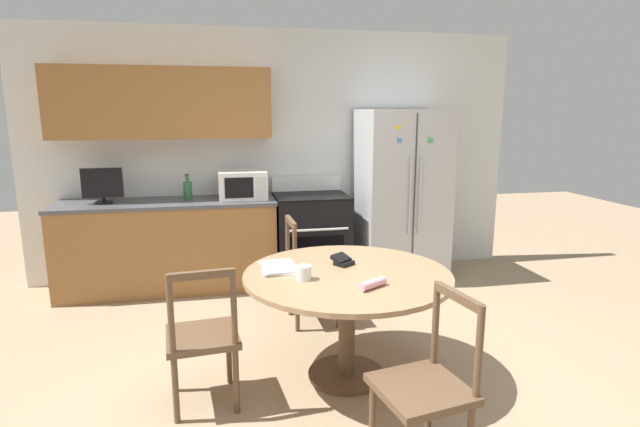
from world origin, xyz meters
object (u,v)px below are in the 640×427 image
oven_range (311,237)px  microwave (243,185)px  dining_chair_near (426,387)px  candle_glass (304,274)px  countertop_tv (102,185)px  wallet (342,261)px  dining_chair_far (310,272)px  counter_bottle (188,190)px  refrigerator (400,195)px  dining_chair_left (203,338)px

oven_range → microwave: size_ratio=2.29×
dining_chair_near → candle_glass: (-0.46, 0.85, 0.34)m
countertop_tv → wallet: (1.89, -1.82, -0.32)m
countertop_tv → dining_chair_far: size_ratio=0.41×
dining_chair_far → candle_glass: 1.09m
oven_range → counter_bottle: size_ratio=4.31×
refrigerator → microwave: refrigerator is taller
countertop_tv → counter_bottle: bearing=7.4°
dining_chair_near → dining_chair_far: 1.88m
microwave → dining_chair_left: size_ratio=0.52×
microwave → dining_chair_near: (0.72, -2.92, -0.61)m
refrigerator → countertop_tv: size_ratio=4.83×
wallet → oven_range: bearing=86.1°
countertop_tv → dining_chair_left: 2.43m
oven_range → counter_bottle: counter_bottle is taller
oven_range → dining_chair_near: oven_range is taller
microwave → countertop_tv: size_ratio=1.28×
candle_glass → wallet: candle_glass is taller
dining_chair_far → wallet: bearing=4.9°
microwave → countertop_tv: bearing=-180.0°
microwave → refrigerator: bearing=-2.4°
dining_chair_left → candle_glass: size_ratio=9.46×
dining_chair_far → wallet: size_ratio=5.22×
oven_range → dining_chair_near: size_ratio=1.20×
counter_bottle → dining_chair_far: (1.03, -1.16, -0.56)m
refrigerator → wallet: size_ratio=10.32×
dining_chair_far → wallet: dining_chair_far is taller
microwave → counter_bottle: 0.55m
dining_chair_far → refrigerator: bearing=129.0°
dining_chair_far → candle_glass: size_ratio=9.46×
oven_range → countertop_tv: size_ratio=2.92×
dining_chair_left → oven_range: bearing=58.0°
countertop_tv → oven_range: bearing=-0.3°
countertop_tv → dining_chair_far: countertop_tv is taller
countertop_tv → microwave: bearing=0.0°
oven_range → countertop_tv: 2.10m
oven_range → dining_chair_near: 2.91m
oven_range → dining_chair_far: 1.07m
oven_range → dining_chair_left: oven_range is taller
dining_chair_left → dining_chair_far: bearing=46.2°
refrigerator → counter_bottle: bearing=175.6°
microwave → wallet: bearing=-72.5°
refrigerator → dining_chair_far: 1.59m
microwave → dining_chair_left: 2.26m
counter_bottle → dining_chair_left: counter_bottle is taller
microwave → dining_chair_far: 1.32m
refrigerator → candle_glass: refrigerator is taller
refrigerator → wallet: bearing=-121.6°
counter_bottle → dining_chair_near: counter_bottle is taller
candle_glass → counter_bottle: bearing=110.2°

